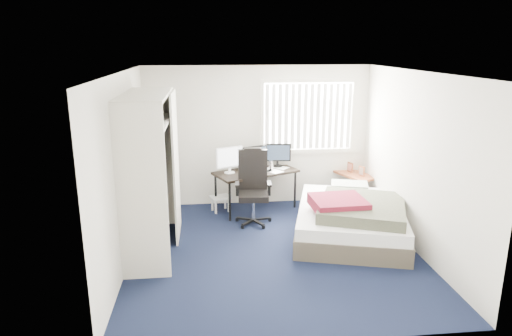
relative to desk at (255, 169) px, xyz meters
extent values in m
plane|color=black|center=(0.08, -1.75, -0.74)|extent=(4.20, 4.20, 0.00)
plane|color=silver|center=(0.08, 0.35, 0.51)|extent=(4.00, 0.00, 4.00)
plane|color=silver|center=(0.08, -3.85, 0.51)|extent=(4.00, 0.00, 4.00)
plane|color=silver|center=(-1.92, -1.75, 0.51)|extent=(0.00, 4.20, 4.20)
plane|color=silver|center=(2.08, -1.75, 0.51)|extent=(0.00, 4.20, 4.20)
plane|color=white|center=(0.08, -1.75, 1.76)|extent=(4.20, 4.20, 0.00)
cube|color=white|center=(0.98, 0.33, 0.86)|extent=(1.60, 0.02, 1.20)
cube|color=beige|center=(0.98, 0.30, 1.49)|extent=(1.72, 0.06, 0.06)
cube|color=beige|center=(0.98, 0.30, 0.23)|extent=(1.72, 0.06, 0.06)
cube|color=white|center=(0.98, 0.27, 0.86)|extent=(1.60, 0.04, 1.16)
cube|color=beige|center=(-1.62, -2.35, 0.36)|extent=(0.60, 0.04, 2.20)
cube|color=beige|center=(-1.62, -0.55, 0.36)|extent=(0.60, 0.04, 2.20)
cube|color=beige|center=(-1.62, -1.45, 1.46)|extent=(0.60, 1.80, 0.04)
cube|color=beige|center=(-1.62, -1.45, 1.08)|extent=(0.56, 1.74, 0.03)
cylinder|color=silver|center=(-1.62, -1.45, 0.96)|extent=(0.03, 1.72, 0.03)
cube|color=#26262B|center=(-1.62, -1.55, 0.51)|extent=(0.38, 1.10, 0.90)
cube|color=beige|center=(-1.30, -1.00, 0.36)|extent=(0.03, 0.90, 2.20)
cube|color=white|center=(-1.62, -1.90, 1.21)|extent=(0.38, 0.30, 0.24)
cube|color=gray|center=(-1.62, -1.40, 1.20)|extent=(0.34, 0.28, 0.22)
cube|color=black|center=(0.01, -0.02, -0.06)|extent=(1.57, 1.18, 0.04)
cylinder|color=black|center=(-0.48, -0.54, -0.41)|extent=(0.04, 0.04, 0.66)
cylinder|color=black|center=(-0.70, -0.04, -0.41)|extent=(0.04, 0.04, 0.66)
cylinder|color=black|center=(0.72, -0.01, -0.41)|extent=(0.04, 0.04, 0.66)
cylinder|color=black|center=(0.50, 0.49, -0.41)|extent=(0.04, 0.04, 0.66)
cube|color=white|center=(-0.46, -0.10, 0.24)|extent=(0.47, 0.23, 0.36)
cube|color=white|center=(-0.46, -0.10, 0.24)|extent=(0.41, 0.19, 0.31)
cube|color=black|center=(0.00, 0.10, 0.22)|extent=(0.45, 0.22, 0.32)
cube|color=#1E2838|center=(0.00, 0.10, 0.22)|extent=(0.40, 0.18, 0.27)
cube|color=black|center=(0.43, 0.24, 0.22)|extent=(0.45, 0.22, 0.32)
cube|color=#1E2838|center=(0.43, 0.24, 0.22)|extent=(0.40, 0.18, 0.27)
cube|color=white|center=(-0.08, -0.17, -0.03)|extent=(0.42, 0.29, 0.02)
cube|color=black|center=(0.18, -0.05, -0.02)|extent=(0.10, 0.12, 0.02)
cylinder|color=silver|center=(0.29, 0.05, 0.04)|extent=(0.08, 0.08, 0.16)
cube|color=white|center=(0.01, -0.02, -0.03)|extent=(0.39, 0.38, 0.00)
cube|color=black|center=(-0.11, -0.69, -0.68)|extent=(0.61, 0.61, 0.11)
cylinder|color=silver|center=(-0.11, -0.69, -0.48)|extent=(0.06, 0.06, 0.38)
cube|color=black|center=(-0.11, -0.69, -0.26)|extent=(0.51, 0.51, 0.10)
cube|color=black|center=(-0.09, -0.47, 0.12)|extent=(0.48, 0.13, 0.67)
cube|color=black|center=(-0.09, -0.47, 0.40)|extent=(0.29, 0.13, 0.15)
cube|color=black|center=(-0.36, -0.67, -0.06)|extent=(0.08, 0.27, 0.04)
cube|color=black|center=(0.15, -0.71, -0.06)|extent=(0.08, 0.27, 0.04)
cube|color=white|center=(-0.62, -0.06, -0.49)|extent=(0.40, 0.36, 0.03)
cylinder|color=white|center=(-0.71, -0.19, -0.62)|extent=(0.04, 0.04, 0.24)
cylinder|color=white|center=(-0.77, -0.02, -0.62)|extent=(0.04, 0.04, 0.24)
cylinder|color=white|center=(-0.48, -0.11, -0.62)|extent=(0.04, 0.04, 0.24)
cylinder|color=white|center=(-0.53, 0.06, -0.62)|extent=(0.04, 0.04, 0.24)
cube|color=brown|center=(1.83, 0.10, -0.19)|extent=(0.70, 0.92, 0.04)
cube|color=brown|center=(1.82, -0.31, -0.48)|extent=(0.05, 0.05, 0.53)
cube|color=brown|center=(1.53, 0.37, -0.48)|extent=(0.05, 0.05, 0.53)
cube|color=brown|center=(2.13, -0.18, -0.48)|extent=(0.05, 0.05, 0.53)
cube|color=brown|center=(1.84, 0.50, -0.48)|extent=(0.05, 0.05, 0.53)
cube|color=brown|center=(1.90, -0.08, -0.08)|extent=(0.07, 0.14, 0.18)
cube|color=brown|center=(1.78, 0.21, -0.08)|extent=(0.07, 0.14, 0.18)
cube|color=#473F33|center=(1.33, -1.29, -0.60)|extent=(2.09, 2.45, 0.27)
cube|color=white|center=(1.33, -1.29, -0.38)|extent=(2.04, 2.40, 0.19)
cube|color=#A9AFA2|center=(1.54, -0.55, -0.22)|extent=(0.68, 0.55, 0.14)
cube|color=#3A3D2D|center=(1.41, -1.57, -0.21)|extent=(1.58, 1.65, 0.18)
cube|color=#560E28|center=(1.05, -1.58, -0.13)|extent=(0.78, 0.73, 0.16)
cube|color=tan|center=(-1.57, -2.10, -0.59)|extent=(0.44, 0.37, 0.29)
camera|label=1|loc=(-0.81, -7.66, 2.10)|focal=32.00mm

